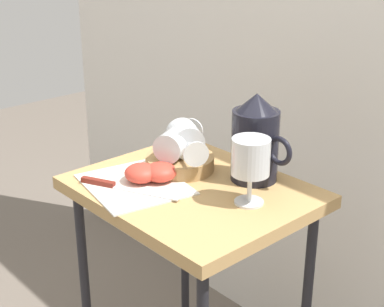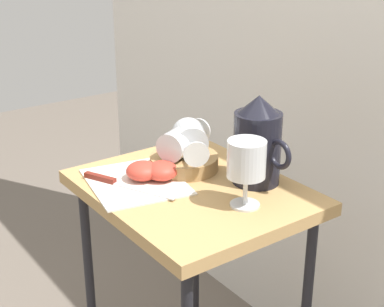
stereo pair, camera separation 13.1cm
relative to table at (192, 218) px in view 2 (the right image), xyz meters
The scene contains 11 objects.
curtain_drape 0.56m from the table, 90.00° to the left, with size 2.40×0.03×1.81m, color silver.
table is the anchor object (origin of this frame).
linen_napkin 0.16m from the table, 133.75° to the right, with size 0.24×0.21×0.00m, color silver.
basket_tray 0.14m from the table, 155.10° to the left, with size 0.17×0.17×0.04m, color #AD8451.
pitcher 0.23m from the table, 62.62° to the left, with size 0.16×0.11×0.21m.
wine_glass_upright 0.24m from the table, 12.75° to the left, with size 0.08×0.08×0.15m.
wine_glass_tipped_near 0.18m from the table, 161.63° to the left, with size 0.12×0.17×0.07m.
wine_glass_tipped_far 0.19m from the table, 146.57° to the left, with size 0.16×0.13×0.08m.
apple_half_left 0.16m from the table, 140.06° to the right, with size 0.08×0.08×0.04m, color #CC3D2D.
apple_half_right 0.13m from the table, 148.72° to the right, with size 0.08×0.08×0.04m, color #CC3D2D.
knife 0.20m from the table, 126.54° to the right, with size 0.23×0.12×0.01m.
Camera 2 is at (0.98, -0.71, 1.28)m, focal length 54.78 mm.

